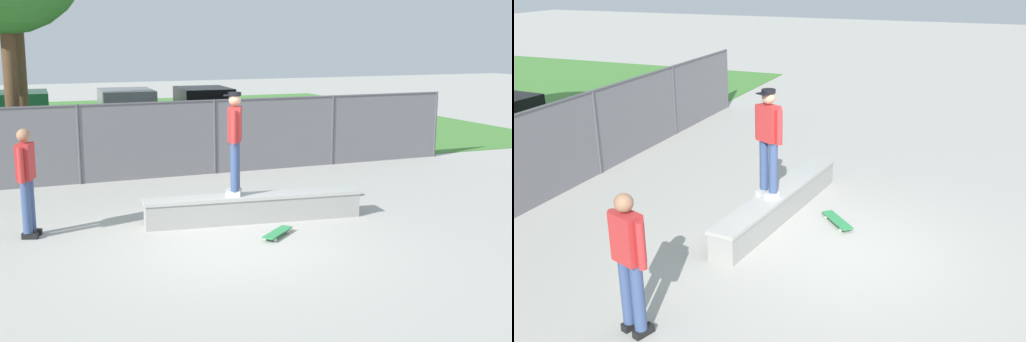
% 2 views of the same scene
% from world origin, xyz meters
% --- Properties ---
extents(ground_plane, '(80.00, 80.00, 0.00)m').
position_xyz_m(ground_plane, '(0.00, 0.00, 0.00)').
color(ground_plane, '#ADAAA3').
extents(concrete_ledge, '(3.99, 0.95, 0.49)m').
position_xyz_m(concrete_ledge, '(0.92, 1.36, 0.25)').
color(concrete_ledge, '#999993').
rests_on(concrete_ledge, ground).
extents(skateboarder, '(0.39, 0.55, 1.84)m').
position_xyz_m(skateboarder, '(0.59, 1.45, 1.52)').
color(skateboarder, beige).
rests_on(skateboarder, concrete_ledge).
extents(skateboard, '(0.73, 0.68, 0.09)m').
position_xyz_m(skateboard, '(0.93, 0.31, 0.07)').
color(skateboard, '#2D8C4C').
rests_on(skateboard, ground).
extents(chainlink_fence, '(16.09, 0.07, 1.80)m').
position_xyz_m(chainlink_fence, '(0.00, 5.69, 0.98)').
color(chainlink_fence, '#4C4C51').
rests_on(chainlink_fence, ground).
extents(bystander, '(0.37, 0.57, 1.82)m').
position_xyz_m(bystander, '(-2.91, 1.82, 1.01)').
color(bystander, black).
rests_on(bystander, ground).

